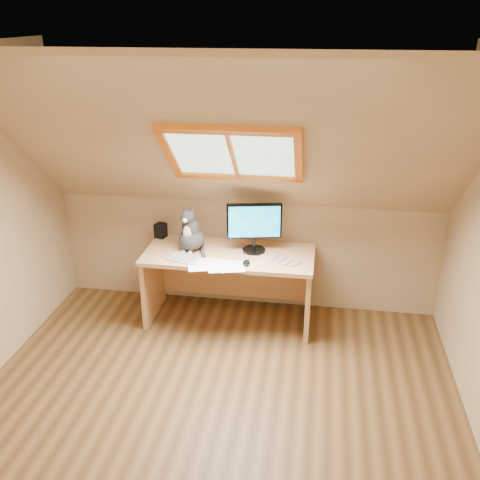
# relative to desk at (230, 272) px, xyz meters

# --- Properties ---
(ground) EXTENTS (3.50, 3.50, 0.00)m
(ground) POSITION_rel_desk_xyz_m (0.10, -1.44, -0.46)
(ground) COLOR brown
(ground) RESTS_ON ground
(room_shell) EXTENTS (3.52, 3.52, 2.41)m
(room_shell) POSITION_rel_desk_xyz_m (0.10, -1.54, 0.98)
(room_shell) COLOR tan
(room_shell) RESTS_ON ground
(desk) EXTENTS (1.46, 0.64, 0.67)m
(desk) POSITION_rel_desk_xyz_m (0.00, 0.00, 0.00)
(desk) COLOR tan
(desk) RESTS_ON ground
(monitor) EXTENTS (0.47, 0.20, 0.43)m
(monitor) POSITION_rel_desk_xyz_m (0.21, 0.00, 0.46)
(monitor) COLOR black
(monitor) RESTS_ON desk
(cat) EXTENTS (0.28, 0.31, 0.42)m
(cat) POSITION_rel_desk_xyz_m (-0.34, -0.05, 0.36)
(cat) COLOR #3B3734
(cat) RESTS_ON desk
(desk_speaker) EXTENTS (0.11, 0.11, 0.13)m
(desk_speaker) POSITION_rel_desk_xyz_m (-0.68, 0.19, 0.28)
(desk_speaker) COLOR black
(desk_speaker) RESTS_ON desk
(graphics_tablet) EXTENTS (0.30, 0.25, 0.01)m
(graphics_tablet) POSITION_rel_desk_xyz_m (-0.35, -0.24, 0.22)
(graphics_tablet) COLOR #B2B2B7
(graphics_tablet) RESTS_ON desk
(mouse) EXTENTS (0.06, 0.11, 0.03)m
(mouse) POSITION_rel_desk_xyz_m (0.18, -0.27, 0.23)
(mouse) COLOR black
(mouse) RESTS_ON desk
(papers) EXTENTS (0.35, 0.30, 0.01)m
(papers) POSITION_rel_desk_xyz_m (-0.05, -0.32, 0.21)
(papers) COLOR white
(papers) RESTS_ON desk
(cables) EXTENTS (0.51, 0.26, 0.01)m
(cables) POSITION_rel_desk_xyz_m (0.41, -0.18, 0.22)
(cables) COLOR silver
(cables) RESTS_ON desk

